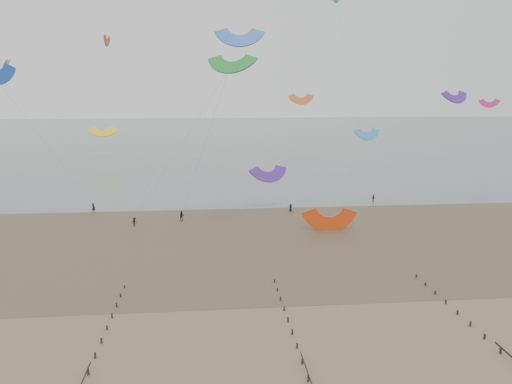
% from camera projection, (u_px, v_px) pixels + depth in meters
% --- Properties ---
extents(ground, '(500.00, 500.00, 0.00)m').
position_uv_depth(ground, '(250.00, 331.00, 48.89)').
color(ground, brown).
rests_on(ground, ground).
extents(sea_and_shore, '(500.00, 665.00, 0.03)m').
position_uv_depth(sea_and_shore, '(208.00, 232.00, 82.03)').
color(sea_and_shore, '#475654').
rests_on(sea_and_shore, ground).
extents(kitesurfer_lead, '(0.80, 0.68, 1.87)m').
position_uv_depth(kitesurfer_lead, '(93.00, 208.00, 94.98)').
color(kitesurfer_lead, black).
rests_on(kitesurfer_lead, ground).
extents(kitesurfers, '(135.96, 22.46, 1.82)m').
position_uv_depth(kitesurfers, '(355.00, 203.00, 99.62)').
color(kitesurfers, black).
rests_on(kitesurfers, ground).
extents(grounded_kite, '(7.99, 6.37, 4.24)m').
position_uv_depth(grounded_kite, '(329.00, 230.00, 83.53)').
color(grounded_kite, '#EA410E').
rests_on(grounded_kite, ground).
extents(kites_airborne, '(218.93, 115.26, 42.36)m').
position_uv_depth(kites_airborne, '(162.00, 96.00, 131.55)').
color(kites_airborne, '#02967E').
rests_on(kites_airborne, ground).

